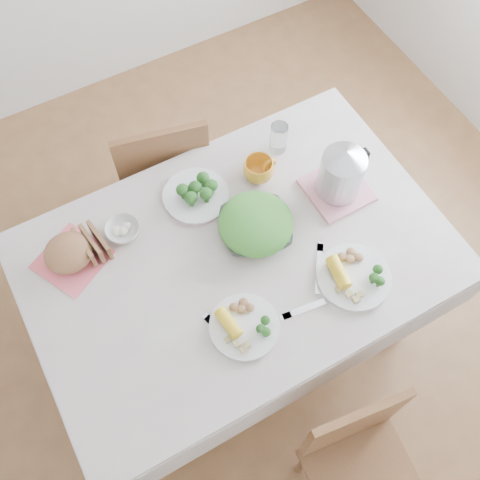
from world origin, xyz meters
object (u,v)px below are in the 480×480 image
chair_near (368,479)px  dinner_plate_left (244,327)px  dinner_plate_right (354,277)px  yellow_mug (258,170)px  dining_table (238,296)px  salad_bowl (256,228)px  chair_far (161,163)px  electric_kettle (341,173)px

chair_near → dinner_plate_left: bearing=112.4°
chair_near → dinner_plate_right: chair_near is taller
dinner_plate_left → yellow_mug: 0.62m
dining_table → salad_bowl: bearing=25.6°
chair_near → chair_far: 1.56m
dining_table → dinner_plate_left: size_ratio=5.90×
dining_table → salad_bowl: 0.43m
dining_table → chair_near: size_ratio=1.72×
chair_far → dinner_plate_right: bearing=120.0°
dinner_plate_left → chair_near: bearing=-74.9°
salad_bowl → electric_kettle: 0.37m
salad_bowl → dinner_plate_right: bearing=-57.5°
chair_far → dinner_plate_right: chair_far is taller
dinner_plate_right → dining_table: bearing=137.8°
yellow_mug → dinner_plate_right: bearing=-81.9°
chair_near → dinner_plate_right: (0.26, 0.56, 0.31)m
dinner_plate_left → yellow_mug: size_ratio=2.01×
dinner_plate_right → salad_bowl: bearing=122.5°
chair_near → yellow_mug: bearing=87.7°
dining_table → salad_bowl: (0.10, 0.05, 0.42)m
electric_kettle → salad_bowl: bearing=165.3°
chair_far → dinner_plate_right: size_ratio=3.40×
chair_near → dinner_plate_left: (-0.16, 0.59, 0.31)m
yellow_mug → salad_bowl: bearing=-122.2°
chair_far → dinner_plate_left: size_ratio=3.73×
chair_far → dinner_plate_left: (-0.11, -0.97, 0.31)m
salad_bowl → dinner_plate_right: salad_bowl is taller
dinner_plate_left → chair_far: bearing=83.6°
chair_far → salad_bowl: size_ratio=3.47×
dining_table → electric_kettle: size_ratio=6.15×
chair_near → salad_bowl: (0.05, 0.89, 0.33)m
chair_near → dinner_plate_left: chair_near is taller
dinner_plate_right → electric_kettle: (0.15, 0.33, 0.11)m
chair_near → dinner_plate_right: size_ratio=3.11×
dinner_plate_left → dinner_plate_right: size_ratio=0.91×
yellow_mug → electric_kettle: electric_kettle is taller
chair_near → electric_kettle: 1.07m
salad_bowl → electric_kettle: (0.36, 0.01, 0.09)m
dinner_plate_right → electric_kettle: electric_kettle is taller
dinner_plate_left → dinner_plate_right: bearing=-3.6°
dining_table → chair_near: chair_near is taller
dinner_plate_left → salad_bowl: bearing=54.5°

